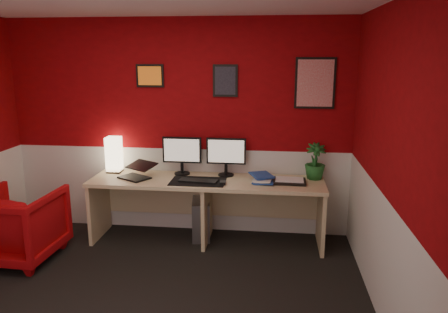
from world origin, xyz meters
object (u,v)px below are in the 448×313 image
(desk, at_px, (207,211))
(zen_tray, at_px, (289,181))
(monitor_left, at_px, (182,150))
(monitor_right, at_px, (226,151))
(laptop, at_px, (134,169))
(potted_plant, at_px, (315,161))
(armchair, at_px, (18,225))
(pc_tower, at_px, (201,218))
(shoji_lamp, at_px, (114,155))

(desk, xyz_separation_m, zen_tray, (0.91, -0.00, 0.38))
(desk, relative_size, monitor_left, 4.48)
(desk, xyz_separation_m, monitor_right, (0.20, 0.20, 0.66))
(laptop, relative_size, potted_plant, 0.82)
(laptop, xyz_separation_m, armchair, (-1.07, -0.61, -0.47))
(monitor_left, relative_size, potted_plant, 1.44)
(laptop, xyz_separation_m, pc_tower, (0.73, 0.16, -0.61))
(laptop, relative_size, monitor_right, 0.57)
(shoji_lamp, height_order, laptop, shoji_lamp)
(shoji_lamp, bearing_deg, laptop, -37.39)
(potted_plant, bearing_deg, pc_tower, -177.43)
(laptop, xyz_separation_m, monitor_right, (1.01, 0.24, 0.18))
(monitor_right, height_order, zen_tray, monitor_right)
(desk, height_order, pc_tower, desk)
(shoji_lamp, distance_m, potted_plant, 2.33)
(zen_tray, relative_size, pc_tower, 0.78)
(shoji_lamp, height_order, armchair, shoji_lamp)
(shoji_lamp, xyz_separation_m, armchair, (-0.75, -0.86, -0.56))
(armchair, bearing_deg, shoji_lamp, -128.71)
(monitor_left, bearing_deg, armchair, -151.34)
(monitor_left, xyz_separation_m, monitor_right, (0.51, -0.00, 0.00))
(potted_plant, bearing_deg, monitor_right, 179.01)
(zen_tray, bearing_deg, monitor_left, 170.52)
(monitor_left, xyz_separation_m, potted_plant, (1.51, -0.02, -0.09))
(armchair, bearing_deg, monitor_left, -148.79)
(laptop, height_order, pc_tower, laptop)
(monitor_left, height_order, pc_tower, monitor_left)
(shoji_lamp, relative_size, potted_plant, 0.99)
(shoji_lamp, height_order, zen_tray, shoji_lamp)
(monitor_left, relative_size, zen_tray, 1.66)
(shoji_lamp, xyz_separation_m, monitor_left, (0.81, -0.00, 0.09))
(shoji_lamp, bearing_deg, armchair, -131.26)
(zen_tray, height_order, pc_tower, zen_tray)
(shoji_lamp, xyz_separation_m, zen_tray, (2.04, -0.21, -0.18))
(monitor_left, distance_m, zen_tray, 1.28)
(pc_tower, height_order, armchair, armchair)
(desk, relative_size, monitor_right, 4.48)
(zen_tray, relative_size, potted_plant, 0.87)
(monitor_right, bearing_deg, armchair, -157.65)
(monitor_right, bearing_deg, zen_tray, -15.95)
(pc_tower, relative_size, armchair, 0.55)
(monitor_right, xyz_separation_m, armchair, (-2.08, -0.85, -0.65))
(laptop, bearing_deg, shoji_lamp, 174.28)
(armchair, bearing_deg, laptop, -147.46)
(laptop, relative_size, zen_tray, 0.94)
(laptop, bearing_deg, pc_tower, 44.34)
(laptop, bearing_deg, potted_plant, 37.96)
(shoji_lamp, relative_size, monitor_left, 0.69)
(monitor_right, xyz_separation_m, zen_tray, (0.72, -0.20, -0.28))
(shoji_lamp, distance_m, armchair, 1.27)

